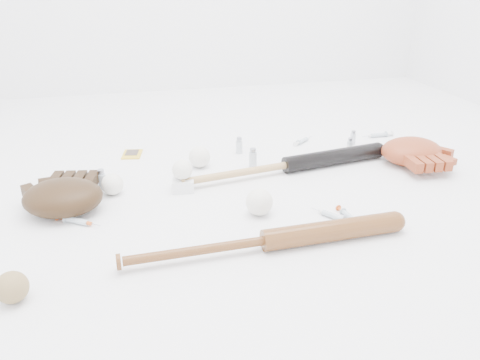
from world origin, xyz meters
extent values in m
plane|color=white|center=(0.00, 0.00, 0.00)|extent=(3.00, 3.00, 0.00)
cube|color=gold|center=(-0.37, 0.45, 0.00)|extent=(0.09, 0.11, 0.01)
cube|color=white|center=(-0.21, 0.08, 0.02)|extent=(0.08, 0.08, 0.04)
sphere|color=white|center=(-0.21, 0.08, 0.07)|extent=(0.07, 0.07, 0.07)
sphere|color=white|center=(-0.44, 0.10, 0.04)|extent=(0.07, 0.07, 0.07)
sphere|color=white|center=(-0.12, 0.26, 0.04)|extent=(0.08, 0.08, 0.08)
sphere|color=white|center=(-0.01, -0.14, 0.04)|extent=(0.08, 0.08, 0.08)
sphere|color=olive|center=(-0.65, -0.41, 0.04)|extent=(0.07, 0.07, 0.07)
cylinder|color=#B4BEC6|center=(0.55, 0.36, 0.03)|extent=(0.02, 0.02, 0.06)
cylinder|color=#B4BEC6|center=(0.05, 0.37, 0.03)|extent=(0.03, 0.03, 0.07)
cylinder|color=#B4BEC6|center=(0.07, 0.22, 0.04)|extent=(0.03, 0.03, 0.07)
cylinder|color=#B4BEC6|center=(0.70, 0.09, 0.05)|extent=(0.04, 0.04, 0.09)
cylinder|color=#B4BEC6|center=(-0.48, 0.15, 0.04)|extent=(0.03, 0.03, 0.07)
cylinder|color=#B4BEC6|center=(0.49, 0.27, 0.03)|extent=(0.02, 0.02, 0.06)
camera|label=1|loc=(-0.36, -1.35, 0.69)|focal=35.00mm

